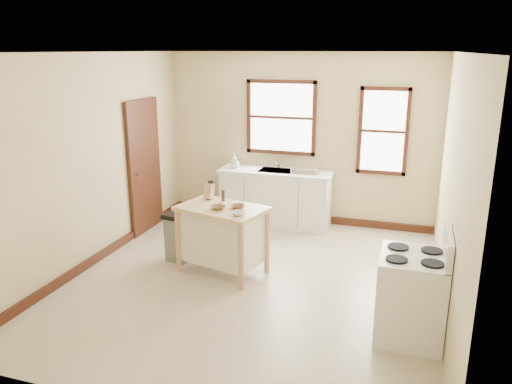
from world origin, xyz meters
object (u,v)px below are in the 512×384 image
dish_rack (306,170)px  bowl_b (238,207)px  kitchen_island (222,240)px  soap_bottle_a (234,160)px  bowl_a (218,207)px  trash_bin (179,237)px  gas_stove (412,284)px  pepper_grinder (223,195)px  knife_block (209,192)px  bowl_c (238,213)px  soap_bottle_b (236,163)px

dish_rack → bowl_b: bearing=-111.2°
kitchen_island → soap_bottle_a: bearing=120.4°
bowl_a → trash_bin: bowl_a is taller
bowl_a → kitchen_island: bearing=81.9°
gas_stove → pepper_grinder: bearing=155.6°
gas_stove → trash_bin: bearing=161.6°
kitchen_island → knife_block: 0.68m
bowl_a → gas_stove: size_ratio=0.16×
soap_bottle_a → dish_rack: size_ratio=0.58×
soap_bottle_a → knife_block: 1.74m
knife_block → pepper_grinder: (0.21, -0.02, -0.03)m
trash_bin → gas_stove: 3.26m
kitchen_island → bowl_c: 0.62m
knife_block → bowl_b: (0.50, -0.27, -0.08)m
knife_block → kitchen_island: bearing=-37.6°
dish_rack → bowl_c: (-0.35, -2.22, -0.05)m
bowl_a → soap_bottle_a: bearing=104.7°
bowl_a → bowl_b: 0.25m
bowl_c → gas_stove: (2.05, -0.61, -0.34)m
kitchen_island → bowl_a: bowl_a is taller
kitchen_island → bowl_b: size_ratio=6.28×
soap_bottle_b → trash_bin: bearing=-96.8°
bowl_a → pepper_grinder: bearing=100.5°
bowl_a → gas_stove: gas_stove is taller
soap_bottle_a → pepper_grinder: soap_bottle_a is taller
kitchen_island → trash_bin: size_ratio=1.62×
dish_rack → bowl_a: bearing=-116.3°
soap_bottle_b → trash_bin: size_ratio=0.27×
knife_block → soap_bottle_a: bearing=105.3°
dish_rack → bowl_c: dish_rack is taller
bowl_a → soap_bottle_b: bearing=103.7°
knife_block → gas_stove: bearing=-16.9°
trash_bin → gas_stove: size_ratio=0.59×
soap_bottle_b → bowl_a: (0.51, -2.08, -0.09)m
soap_bottle_a → knife_block: (0.27, -1.72, -0.05)m
gas_stove → knife_block: bearing=156.8°
dish_rack → pepper_grinder: 1.88m
dish_rack → knife_block: knife_block is taller
bowl_a → trash_bin: 0.95m
bowl_a → dish_rack: bearing=72.0°
pepper_grinder → bowl_a: 0.36m
bowl_b → soap_bottle_a: bearing=111.3°
pepper_grinder → bowl_a: bearing=-79.5°
trash_bin → bowl_c: bearing=-11.2°
soap_bottle_b → bowl_b: 2.10m
soap_bottle_b → knife_block: (0.23, -1.70, -0.02)m
knife_block → bowl_b: 0.57m
knife_block → trash_bin: bearing=-159.0°
dish_rack → gas_stove: bearing=-67.3°
soap_bottle_b → gas_stove: gas_stove is taller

